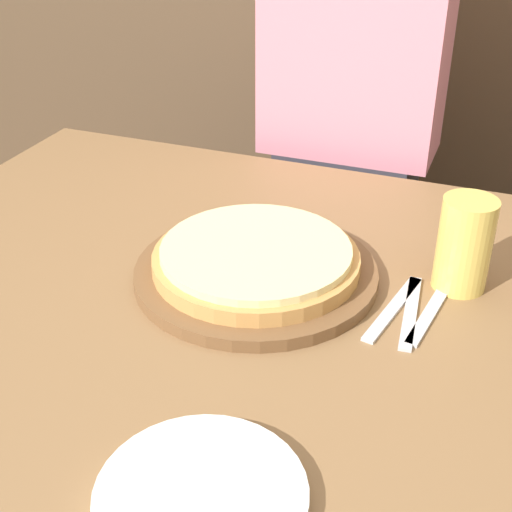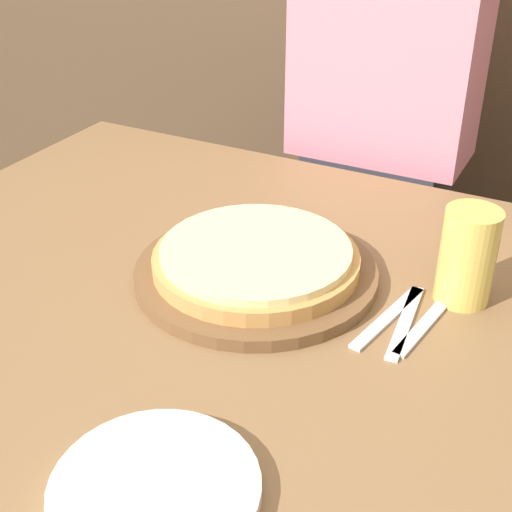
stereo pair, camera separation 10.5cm
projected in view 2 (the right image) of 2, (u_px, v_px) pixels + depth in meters
dining_table at (204, 469)px, 1.26m from camera, size 1.18×1.06×0.75m
pizza_on_board at (256, 264)px, 1.09m from camera, size 0.37×0.37×0.06m
beer_glass at (468, 252)px, 1.01m from camera, size 0.08×0.08×0.14m
dinner_plate at (155, 489)px, 0.73m from camera, size 0.22×0.22×0.02m
fork at (388, 317)px, 1.01m from camera, size 0.05×0.18×0.00m
dinner_knife at (405, 322)px, 1.00m from camera, size 0.04×0.18×0.00m
spoon at (423, 327)px, 0.99m from camera, size 0.04×0.16×0.00m
diner_person at (377, 178)px, 1.62m from camera, size 0.38×0.20×1.35m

